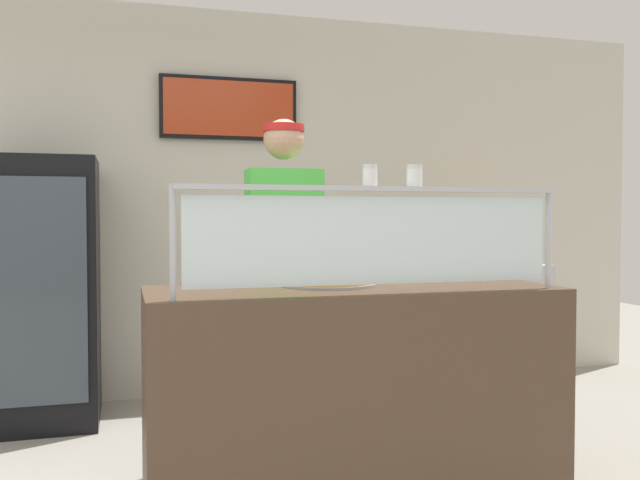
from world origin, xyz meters
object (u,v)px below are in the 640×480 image
object	(u,v)px
pizza_server	(339,277)
pepper_flake_shaker	(414,177)
drink_fridge	(38,291)
pizza_tray	(328,282)
pizza_box_stack	(491,248)
parmesan_shaker	(370,177)
worker_figure	(285,265)

from	to	relation	value
pizza_server	pepper_flake_shaker	bearing A→B (deg)	-55.38
pepper_flake_shaker	drink_fridge	distance (m)	2.56
pizza_server	drink_fridge	xyz separation A→B (m)	(-1.42, 1.53, -0.18)
pizza_tray	pizza_server	world-z (taller)	pizza_server
pizza_box_stack	pepper_flake_shaker	bearing A→B (deg)	-127.65
pizza_tray	parmesan_shaker	xyz separation A→B (m)	(0.06, -0.37, 0.44)
worker_figure	pizza_box_stack	distance (m)	1.95
pizza_tray	pepper_flake_shaker	bearing A→B (deg)	-56.02
parmesan_shaker	drink_fridge	world-z (taller)	drink_fridge
parmesan_shaker	pizza_box_stack	size ratio (longest dim) A/B	0.18
pizza_tray	worker_figure	xyz separation A→B (m)	(-0.06, 0.57, 0.04)
pizza_server	pizza_box_stack	distance (m)	2.20
pizza_server	parmesan_shaker	bearing A→B (deg)	-83.41
pizza_tray	pizza_box_stack	size ratio (longest dim) A/B	0.92
parmesan_shaker	pizza_tray	bearing A→B (deg)	99.07
pizza_box_stack	drink_fridge	bearing A→B (deg)	179.17
pizza_server	drink_fridge	bearing A→B (deg)	137.13
pepper_flake_shaker	pizza_tray	bearing A→B (deg)	123.98
pizza_server	parmesan_shaker	distance (m)	0.55
drink_fridge	pizza_server	bearing A→B (deg)	-47.30
parmesan_shaker	worker_figure	size ratio (longest dim) A/B	0.05
pepper_flake_shaker	drink_fridge	bearing A→B (deg)	130.70
pizza_tray	worker_figure	bearing A→B (deg)	96.46
worker_figure	drink_fridge	size ratio (longest dim) A/B	1.09
pizza_server	worker_figure	xyz separation A→B (m)	(-0.11, 0.59, 0.02)
worker_figure	pizza_box_stack	xyz separation A→B (m)	(1.73, 0.90, 0.02)
drink_fridge	worker_figure	bearing A→B (deg)	-35.95
worker_figure	pizza_server	bearing A→B (deg)	-79.41
pizza_tray	pizza_server	xyz separation A→B (m)	(0.05, -0.02, 0.02)
pizza_box_stack	parmesan_shaker	bearing A→B (deg)	-131.16
worker_figure	pizza_box_stack	bearing A→B (deg)	27.59
pepper_flake_shaker	pizza_box_stack	distance (m)	2.35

